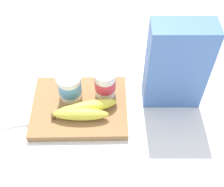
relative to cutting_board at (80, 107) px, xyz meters
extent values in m
plane|color=white|center=(0.00, 0.00, -0.01)|extent=(2.40, 2.40, 0.00)
cube|color=olive|center=(0.00, 0.00, 0.00)|extent=(0.28, 0.23, 0.02)
cube|color=#4770B7|center=(0.28, 0.04, 0.13)|extent=(0.17, 0.08, 0.28)
cylinder|color=white|center=(-0.03, 0.04, 0.05)|extent=(0.07, 0.07, 0.08)
cylinder|color=#5193D1|center=(-0.03, 0.04, 0.05)|extent=(0.07, 0.07, 0.04)
cylinder|color=silver|center=(-0.03, 0.04, 0.09)|extent=(0.08, 0.08, 0.00)
cylinder|color=white|center=(0.08, 0.04, 0.05)|extent=(0.06, 0.06, 0.09)
cylinder|color=#DB384C|center=(0.08, 0.04, 0.05)|extent=(0.06, 0.06, 0.04)
cylinder|color=silver|center=(0.08, 0.04, 0.10)|extent=(0.07, 0.07, 0.00)
ellipsoid|color=#E0DB47|center=(0.01, -0.05, 0.03)|extent=(0.16, 0.04, 0.04)
ellipsoid|color=#E0DB47|center=(0.02, -0.03, 0.03)|extent=(0.19, 0.08, 0.04)
cylinder|color=brown|center=(-0.07, -0.05, 0.02)|extent=(0.01, 0.01, 0.02)
cylinder|color=silver|center=(-0.20, -0.06, -0.01)|extent=(0.11, 0.03, 0.01)
ellipsoid|color=silver|center=(-0.14, -0.05, 0.00)|extent=(0.04, 0.03, 0.01)
camera|label=1|loc=(0.09, -0.55, 0.71)|focal=47.47mm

